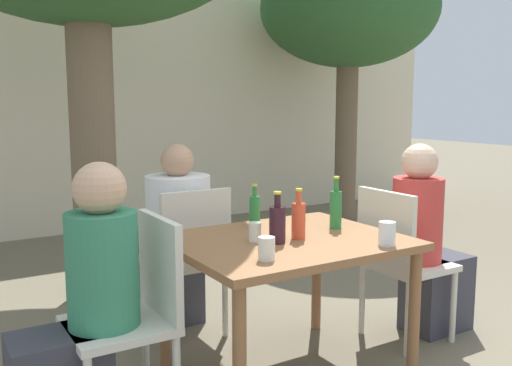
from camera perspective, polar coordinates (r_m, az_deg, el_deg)
The scene contains 17 objects.
cafe_building_wall at distance 6.48m, azimuth -17.11°, elevation 7.53°, with size 10.00×0.08×2.80m.
tree_far at distance 6.85m, azimuth 9.27°, elevation 16.55°, with size 2.03×2.03×3.13m.
dining_table_front at distance 2.97m, azimuth 3.05°, elevation -7.22°, with size 1.15×0.93×0.74m.
patio_chair_0 at distance 2.65m, azimuth -11.81°, elevation -11.96°, with size 0.44×0.44×0.93m.
patio_chair_1 at distance 3.51m, azimuth 14.05°, elevation -7.03°, with size 0.44×0.44×0.93m.
patio_chair_2 at distance 3.48m, azimuth -6.73°, elevation -6.95°, with size 0.44×0.44×0.93m.
person_seated_0 at distance 2.59m, azimuth -16.98°, elevation -12.68°, with size 0.55×0.31×1.19m.
person_seated_1 at distance 3.68m, azimuth 16.72°, elevation -6.47°, with size 0.55×0.30×1.19m.
person_seated_2 at distance 3.69m, azimuth -8.26°, elevation -6.03°, with size 0.40×0.60×1.18m.
green_bottle_0 at distance 3.22m, azimuth -0.14°, elevation -2.67°, with size 0.06×0.06×0.24m.
green_bottle_1 at distance 3.18m, azimuth 7.98°, elevation -2.51°, with size 0.07×0.07×0.29m.
wine_bottle_2 at distance 2.83m, azimuth 2.15°, elevation -4.04°, with size 0.08×0.08×0.26m.
soda_bottle_3 at distance 2.92m, azimuth 4.28°, elevation -3.65°, with size 0.07×0.07×0.26m.
drinking_glass_0 at distance 2.54m, azimuth 1.07°, elevation -6.57°, with size 0.08×0.08×0.10m.
drinking_glass_1 at distance 2.87m, azimuth -0.11°, elevation -4.92°, with size 0.06×0.06×0.10m.
drinking_glass_2 at distance 3.20m, azimuth 2.24°, elevation -3.57°, with size 0.06×0.06×0.09m.
drinking_glass_3 at distance 2.86m, azimuth 12.96°, elevation -4.95°, with size 0.08×0.08×0.12m.
Camera 1 is at (-1.63, -2.36, 1.44)m, focal length 40.00 mm.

